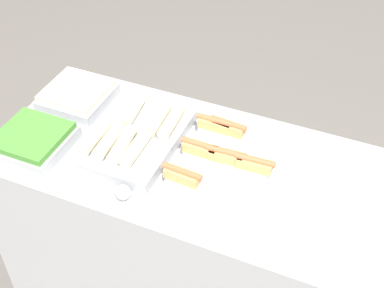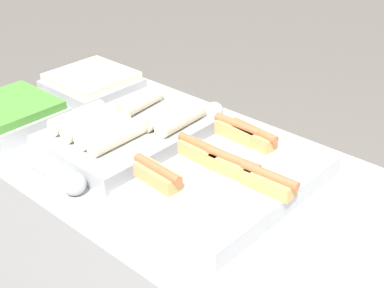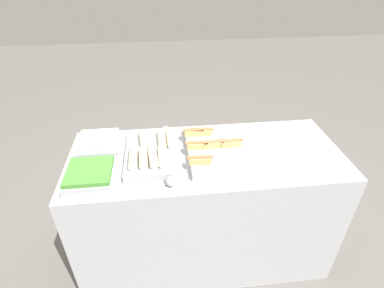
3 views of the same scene
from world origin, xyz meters
name	(u,v)px [view 1 (image 1 of 3)]	position (x,y,z in m)	size (l,w,h in m)	color
counter	(211,244)	(0.00, 0.00, 0.44)	(1.64, 0.68, 0.89)	#B7BABF
tray_hotdogs	(224,162)	(0.03, 0.00, 0.92)	(0.35, 0.49, 0.10)	#B7BABF
tray_wraps	(134,137)	(-0.32, 0.00, 0.93)	(0.32, 0.44, 0.10)	#B7BABF
tray_side_front	(33,141)	(-0.65, -0.17, 0.92)	(0.25, 0.25, 0.07)	#B7BABF
tray_side_back	(77,96)	(-0.65, 0.13, 0.92)	(0.25, 0.25, 0.07)	#B7BABF
serving_spoon_near	(119,192)	(-0.24, -0.26, 0.91)	(0.27, 0.06, 0.06)	#B2B5BA
serving_spoon_far	(181,104)	(-0.24, 0.26, 0.91)	(0.26, 0.06, 0.06)	#B2B5BA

